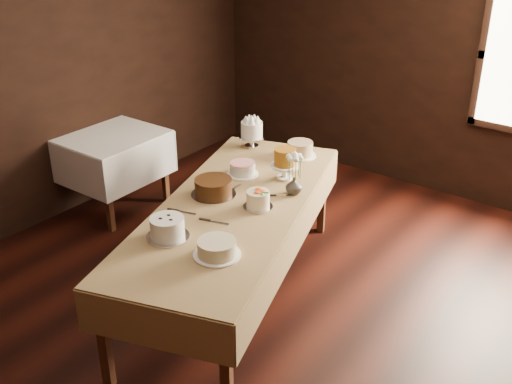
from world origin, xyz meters
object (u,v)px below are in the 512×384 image
object	(u,v)px
cake_caramel	(285,165)
cake_server_a	(220,223)
side_table	(108,143)
cake_server_e	(187,213)
cake_server_d	(286,195)
cake_cream	(217,249)
flower_vase	(294,186)
cake_speckled	(300,149)
cake_lattice	(243,169)
cake_server_c	(236,187)
cake_chocolate	(213,188)
cake_flowers	(258,200)
cake_meringue	(252,135)
display_table	(233,212)
cake_swirl	(167,228)

from	to	relation	value
cake_caramel	cake_server_a	world-z (taller)	cake_caramel
side_table	cake_server_e	distance (m)	2.03
cake_server_a	cake_server_d	size ratio (longest dim) A/B	1.00
cake_cream	flower_vase	size ratio (longest dim) A/B	2.50
cake_speckled	cake_lattice	bearing A→B (deg)	-104.48
cake_server_c	cake_chocolate	bearing A→B (deg)	160.64
cake_lattice	flower_vase	xyz separation A→B (m)	(0.56, -0.04, 0.02)
side_table	cake_chocolate	bearing A→B (deg)	-13.56
cake_server_c	cake_flowers	bearing A→B (deg)	-120.25
flower_vase	cake_lattice	bearing A→B (deg)	176.04
cake_meringue	display_table	bearing A→B (deg)	-59.31
cake_server_d	cake_chocolate	bearing A→B (deg)	176.46
cake_flowers	cake_server_c	bearing A→B (deg)	154.88
side_table	cake_server_a	world-z (taller)	cake_server_a
cake_meringue	cake_server_c	world-z (taller)	cake_meringue
cake_cream	cake_server_e	distance (m)	0.66
display_table	side_table	distance (m)	2.11
cake_caramel	cake_server_d	size ratio (longest dim) A/B	1.18
display_table	cake_chocolate	distance (m)	0.27
cake_speckled	cake_server_a	bearing A→B (deg)	-80.59
cake_swirl	side_table	bearing A→B (deg)	150.31
cake_flowers	cake_swirl	bearing A→B (deg)	-107.25
cake_server_c	cake_server_d	bearing A→B (deg)	-77.75
cake_chocolate	flower_vase	size ratio (longest dim) A/B	2.60
side_table	cake_server_a	bearing A→B (deg)	-19.41
side_table	cake_server_c	size ratio (longest dim) A/B	4.10
side_table	cake_lattice	bearing A→B (deg)	0.50
cake_chocolate	cake_server_c	world-z (taller)	cake_chocolate
display_table	cake_cream	xyz separation A→B (m)	(0.39, -0.64, 0.12)
flower_vase	cake_server_c	bearing A→B (deg)	-155.75
cake_meringue	cake_server_e	size ratio (longest dim) A/B	1.09
cake_lattice	cake_chocolate	distance (m)	0.46
side_table	cake_lattice	xyz separation A→B (m)	(1.76, 0.02, 0.18)
cake_caramel	cake_server_c	world-z (taller)	cake_caramel
cake_swirl	cake_lattice	bearing A→B (deg)	101.93
flower_vase	cake_swirl	bearing A→B (deg)	-105.77
cake_swirl	cake_server_e	distance (m)	0.38
cake_meringue	cake_caramel	xyz separation A→B (m)	(0.66, -0.40, 0.00)
cake_server_c	flower_vase	xyz separation A→B (m)	(0.44, 0.20, 0.07)
cake_flowers	cake_swirl	world-z (taller)	cake_swirl
display_table	cake_server_a	size ratio (longest dim) A/B	12.25
cake_flowers	cake_lattice	bearing A→B (deg)	139.62
cake_speckled	cake_server_c	bearing A→B (deg)	-93.10
cake_meringue	cake_speckled	distance (m)	0.50
cake_lattice	cake_cream	bearing A→B (deg)	-58.97
cake_chocolate	display_table	bearing A→B (deg)	-8.76
cake_speckled	cake_caramel	world-z (taller)	cake_caramel
cake_server_e	flower_vase	distance (m)	0.90
cake_server_c	flower_vase	distance (m)	0.49
cake_chocolate	cake_server_a	distance (m)	0.47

